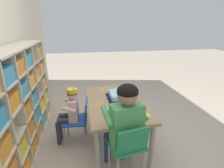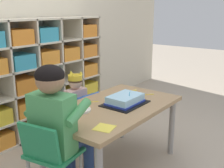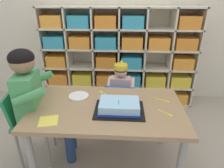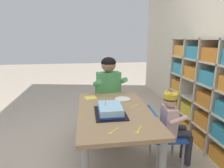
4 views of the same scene
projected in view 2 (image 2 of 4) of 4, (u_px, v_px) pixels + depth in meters
ground at (113, 167)px, 2.54m from camera, size 16.00×16.00×0.00m
classroom_back_wall at (9, 8)px, 2.99m from camera, size 6.16×0.10×2.78m
storage_cubby_shelf at (31, 81)px, 3.11m from camera, size 2.00×0.33×1.29m
activity_table at (113, 113)px, 2.40m from camera, size 1.22×0.71×0.59m
classroom_chair_blue at (81, 116)px, 2.80m from camera, size 0.35×0.36×0.59m
child_with_crown at (73, 100)px, 2.83m from camera, size 0.31×0.31×0.80m
classroom_chair_adult_side at (50, 155)px, 1.90m from camera, size 0.37×0.38×0.69m
adult_helper_seated at (58, 120)px, 1.94m from camera, size 0.46×0.44×1.05m
birthday_cake_on_tray at (125, 100)px, 2.42m from camera, size 0.38×0.29×0.12m
paper_plate_stack at (80, 110)px, 2.26m from camera, size 0.17×0.17×0.02m
paper_napkin_square at (104, 128)px, 1.94m from camera, size 0.16×0.16×0.00m
fork_beside_plate_stack at (131, 91)px, 2.81m from camera, size 0.13×0.08×0.00m
fork_at_table_front_edge at (148, 94)px, 2.69m from camera, size 0.10×0.10×0.00m
fork_by_napkin at (90, 102)px, 2.47m from camera, size 0.11×0.11×0.00m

